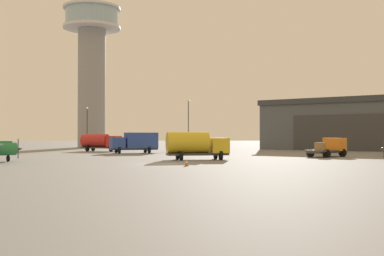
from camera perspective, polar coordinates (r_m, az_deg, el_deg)
The scene contains 10 objects.
ground_plane at distance 45.51m, azimuth -3.07°, elevation -4.22°, with size 400.00×400.00×0.00m, color slate.
control_tower at distance 111.78m, azimuth -11.71°, elevation 7.90°, with size 12.68×12.68×35.29m.
hangar at distance 95.76m, azimuth 18.57°, elevation 0.39°, with size 36.15×33.10×9.34m.
truck_flatbed_orange at distance 62.69m, azimuth 15.76°, elevation -2.21°, with size 5.83×5.70×2.34m.
truck_fuel_tanker_red at distance 82.52m, azimuth -10.72°, elevation -1.58°, with size 6.97×4.19×2.87m.
truck_fuel_tanker_yellow at distance 52.90m, azimuth 0.39°, elevation -1.95°, with size 7.01×4.15×3.04m.
truck_box_blue at distance 73.14m, azimuth -6.70°, elevation -1.62°, with size 7.35×4.78×3.07m.
light_post_west at distance 93.99m, azimuth -12.24°, elevation 0.47°, with size 0.44×0.44×8.03m.
light_post_north at distance 98.70m, azimuth -0.49°, elevation 0.96°, with size 0.44×0.44×9.92m.
traffic_cone_near_left at distance 42.20m, azimuth -0.69°, elevation -4.08°, with size 0.36×0.36×0.60m.
Camera 1 is at (2.38, -45.36, 2.66)m, focal length 45.54 mm.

